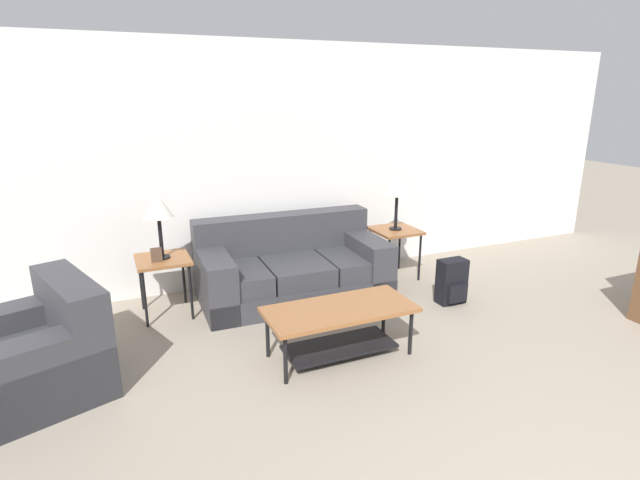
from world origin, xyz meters
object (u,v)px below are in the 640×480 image
at_px(table_lamp_right, 397,187).
at_px(backpack, 452,282).
at_px(side_table_right, 395,234).
at_px(table_lamp_left, 158,208).
at_px(couch, 292,269).
at_px(armchair, 37,355).
at_px(side_table_left, 163,264).
at_px(coffee_table, 340,320).

bearing_deg(table_lamp_right, backpack, -80.69).
xyz_separation_m(side_table_right, table_lamp_right, (0.00, 0.00, 0.55)).
height_order(table_lamp_left, backpack, table_lamp_left).
distance_m(side_table_right, backpack, 0.93).
distance_m(couch, side_table_right, 1.30).
distance_m(armchair, table_lamp_right, 3.77).
bearing_deg(side_table_left, table_lamp_right, 0.00).
bearing_deg(backpack, side_table_left, 162.02).
bearing_deg(table_lamp_left, table_lamp_right, 0.00).
height_order(side_table_right, backpack, side_table_right).
bearing_deg(coffee_table, table_lamp_right, 45.31).
height_order(couch, coffee_table, couch).
bearing_deg(backpack, table_lamp_right, 99.31).
bearing_deg(table_lamp_right, side_table_left, -180.00).
bearing_deg(backpack, table_lamp_left, 162.02).
xyz_separation_m(table_lamp_left, backpack, (2.70, -0.88, -0.84)).
xyz_separation_m(coffee_table, side_table_right, (1.37, 1.38, 0.20)).
bearing_deg(table_lamp_left, couch, -2.04).
relative_size(coffee_table, side_table_right, 2.10).
bearing_deg(table_lamp_right, table_lamp_left, 180.00).
bearing_deg(table_lamp_left, backpack, -17.98).
relative_size(side_table_right, table_lamp_left, 0.93).
distance_m(side_table_left, backpack, 2.85).
distance_m(coffee_table, table_lamp_left, 1.97).
bearing_deg(table_lamp_right, armchair, -164.65).
relative_size(side_table_left, table_lamp_left, 0.93).
relative_size(side_table_left, table_lamp_right, 0.93).
bearing_deg(coffee_table, side_table_left, 130.71).
distance_m(armchair, side_table_left, 1.42).
distance_m(coffee_table, backpack, 1.60).
relative_size(couch, side_table_right, 3.38).
relative_size(side_table_right, backpack, 1.25).
xyz_separation_m(coffee_table, backpack, (1.51, 0.51, -0.09)).
height_order(coffee_table, backpack, backpack).
xyz_separation_m(table_lamp_left, table_lamp_right, (2.56, 0.00, 0.00)).
distance_m(table_lamp_left, table_lamp_right, 2.56).
distance_m(couch, table_lamp_left, 1.49).
bearing_deg(side_table_left, backpack, -17.98).
bearing_deg(side_table_right, side_table_left, 180.00).
bearing_deg(table_lamp_left, armchair, -135.66).
height_order(side_table_left, side_table_right, same).
bearing_deg(coffee_table, armchair, 169.49).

